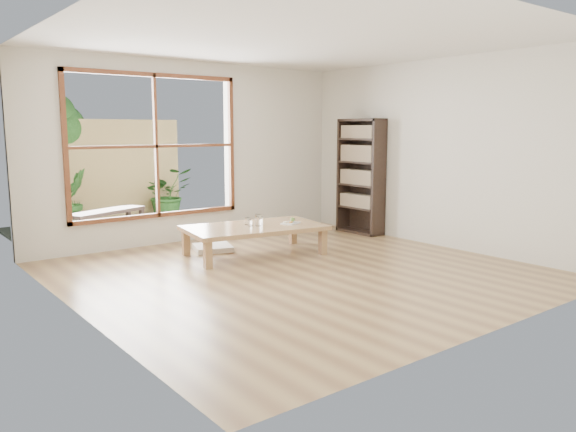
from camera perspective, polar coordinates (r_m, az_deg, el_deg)
name	(u,v)px	position (r m, az deg, el deg)	size (l,w,h in m)	color
ground	(298,272)	(6.55, 1.00, -5.66)	(5.00, 5.00, 0.00)	#A48452
low_table	(254,229)	(7.35, -3.44, -1.35)	(1.92, 1.28, 0.39)	#977749
floor_cushion	(213,248)	(7.73, -7.65, -3.22)	(0.48, 0.48, 0.07)	silver
bookshelf	(361,177)	(8.92, 7.40, 4.00)	(0.29, 0.81, 1.80)	#31221B
glass_tall	(258,220)	(7.32, -3.04, -0.42)	(0.08, 0.08, 0.15)	silver
glass_mid	(260,220)	(7.47, -2.86, -0.43)	(0.07, 0.07, 0.10)	silver
glass_short	(248,221)	(7.42, -4.12, -0.53)	(0.07, 0.07, 0.09)	silver
glass_small	(250,223)	(7.32, -3.87, -0.72)	(0.06, 0.06, 0.08)	silver
food_tray	(291,222)	(7.49, 0.30, -0.63)	(0.29, 0.25, 0.08)	white
deck	(128,233)	(9.29, -15.93, -1.67)	(2.80, 2.00, 0.05)	#322A24
garden_bench	(106,214)	(8.91, -17.99, 0.19)	(1.31, 0.83, 0.40)	#31221B
bamboo_fence	(103,173)	(10.10, -18.29, 4.20)	(2.80, 0.06, 1.80)	tan
shrub_right	(168,194)	(10.27, -12.14, 2.22)	(0.84, 0.73, 0.93)	#2B5E22
shrub_left	(71,201)	(9.43, -21.17, 1.47)	(0.55, 0.45, 1.00)	#2B5E22
garden_tree	(54,130)	(10.16, -22.70, 8.09)	(1.04, 0.85, 2.22)	#4C3D2D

